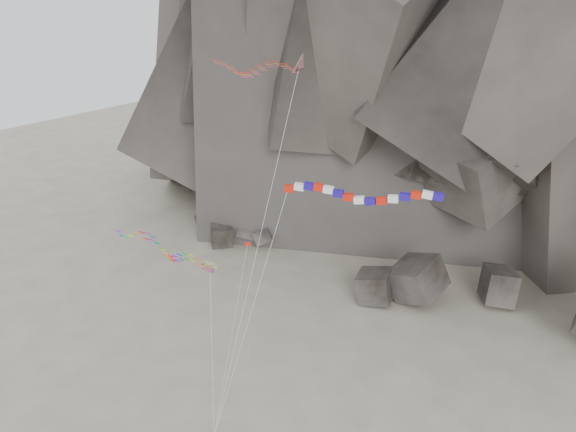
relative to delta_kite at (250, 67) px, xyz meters
The scene contains 6 objects.
ground 32.96m from the delta_kite, 64.60° to the right, with size 260.00×260.00×0.00m, color #AAA289.
boulder_field 42.40m from the delta_kite, 68.40° to the left, with size 75.81×16.22×11.19m.
delta_kite is the anchor object (origin of this frame).
banner_kite 16.16m from the delta_kite, 18.49° to the right, with size 16.07×8.45×23.36m.
parafoil_kite 18.57m from the delta_kite, 139.19° to the right, with size 17.01×5.11×15.03m.
pennant_kite 18.82m from the delta_kite, 70.83° to the right, with size 2.53×8.58×15.09m.
Camera 1 is at (31.31, -39.62, 39.84)m, focal length 40.00 mm.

